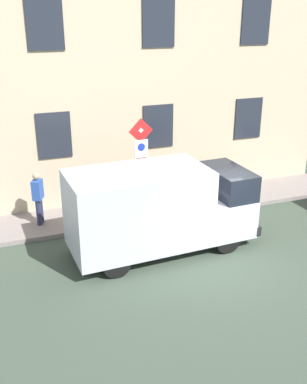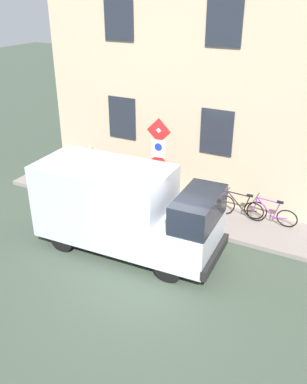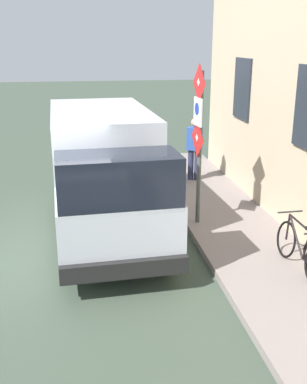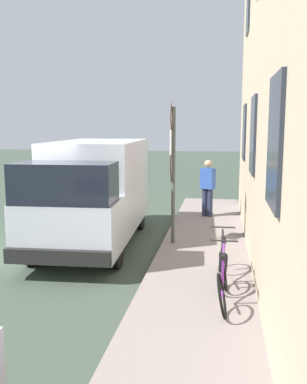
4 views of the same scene
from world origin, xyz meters
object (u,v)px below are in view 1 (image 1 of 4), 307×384
object	(u,v)px
pedestrian	(38,196)
delivery_van	(158,208)
bicycle_black	(193,186)
bicycle_purple	(217,183)
sign_post_stacked	(141,158)

from	to	relation	value
pedestrian	delivery_van	bearing A→B (deg)	163.65
bicycle_black	pedestrian	bearing A→B (deg)	3.43
delivery_van	bicycle_purple	bearing A→B (deg)	39.18
sign_post_stacked	bicycle_purple	xyz separation A→B (m)	(1.21, -3.35, -1.70)
delivery_van	sign_post_stacked	bearing A→B (deg)	83.28
delivery_van	bicycle_black	bearing A→B (deg)	48.33
delivery_van	pedestrian	bearing A→B (deg)	136.07
sign_post_stacked	delivery_van	xyz separation A→B (m)	(-1.91, 0.13, -0.88)
bicycle_purple	pedestrian	size ratio (longest dim) A/B	1.00
bicycle_black	pedestrian	world-z (taller)	pedestrian
sign_post_stacked	bicycle_black	bearing A→B (deg)	-63.15
bicycle_purple	pedestrian	world-z (taller)	pedestrian
bicycle_purple	bicycle_black	size ratio (longest dim) A/B	1.00
delivery_van	pedestrian	size ratio (longest dim) A/B	3.15
delivery_van	bicycle_purple	size ratio (longest dim) A/B	3.16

